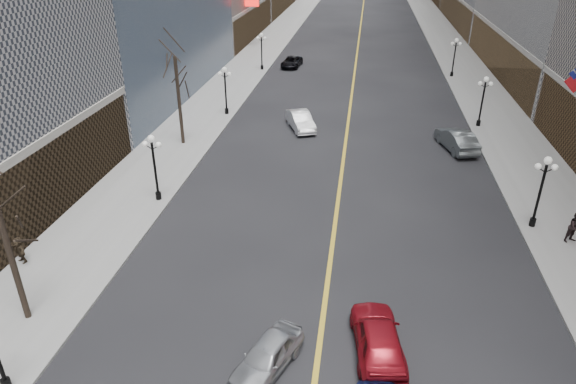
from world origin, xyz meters
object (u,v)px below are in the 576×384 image
(streetlamp_east_2, at_px, (483,96))
(streetlamp_west_3, at_px, (262,47))
(car_sb_mid, at_px, (378,338))
(streetlamp_east_1, at_px, (542,185))
(car_sb_far, at_px, (457,140))
(streetlamp_east_3, at_px, (455,53))
(streetlamp_west_1, at_px, (154,161))
(car_nb_near, at_px, (267,356))
(streetlamp_west_2, at_px, (225,86))
(car_nb_far, at_px, (292,62))
(car_nb_mid, at_px, (301,121))

(streetlamp_east_2, bearing_deg, streetlamp_west_3, 142.67)
(streetlamp_west_3, distance_m, car_sb_mid, 49.93)
(streetlamp_east_1, xyz_separation_m, streetlamp_east_2, (0.00, 18.00, 0.00))
(car_sb_far, bearing_deg, streetlamp_east_1, 86.82)
(streetlamp_east_3, xyz_separation_m, streetlamp_west_1, (-23.60, -36.00, 0.00))
(streetlamp_east_2, relative_size, car_nb_near, 1.12)
(streetlamp_east_1, bearing_deg, car_sb_far, 102.94)
(streetlamp_east_1, height_order, car_sb_mid, streetlamp_east_1)
(streetlamp_west_1, xyz_separation_m, streetlamp_west_2, (0.00, 18.00, 0.00))
(streetlamp_east_2, bearing_deg, streetlamp_west_1, -142.67)
(streetlamp_east_2, distance_m, car_sb_mid, 31.31)
(car_nb_near, xyz_separation_m, car_nb_far, (-6.30, 51.77, -0.02))
(streetlamp_west_2, height_order, car_sb_far, streetlamp_west_2)
(car_nb_far, height_order, car_sb_mid, car_sb_mid)
(streetlamp_west_3, bearing_deg, car_nb_near, -78.77)
(car_nb_far, bearing_deg, streetlamp_east_3, -1.97)
(car_sb_far, bearing_deg, car_nb_near, 50.59)
(car_nb_near, height_order, car_nb_far, car_nb_near)
(streetlamp_east_2, bearing_deg, car_nb_near, -113.75)
(streetlamp_west_2, distance_m, streetlamp_west_3, 18.00)
(streetlamp_west_3, bearing_deg, streetlamp_east_3, 0.00)
(streetlamp_east_3, bearing_deg, streetlamp_west_3, 180.00)
(streetlamp_east_2, xyz_separation_m, car_nb_near, (-13.80, -31.36, -2.21))
(car_sb_mid, bearing_deg, streetlamp_west_3, -81.65)
(streetlamp_east_2, xyz_separation_m, streetlamp_west_1, (-23.60, -18.00, 0.00))
(streetlamp_west_3, height_order, car_nb_mid, streetlamp_west_3)
(streetlamp_east_3, relative_size, car_sb_mid, 0.93)
(streetlamp_west_1, bearing_deg, streetlamp_west_3, 90.00)
(car_sb_mid, bearing_deg, car_nb_far, -86.17)
(streetlamp_west_1, bearing_deg, car_nb_mid, 63.36)
(car_nb_mid, relative_size, car_sb_far, 0.93)
(streetlamp_east_2, distance_m, streetlamp_west_3, 29.68)
(streetlamp_east_2, bearing_deg, car_nb_far, 134.56)
(streetlamp_east_1, height_order, car_nb_mid, streetlamp_east_1)
(streetlamp_east_2, bearing_deg, car_sb_mid, -107.40)
(car_nb_mid, xyz_separation_m, car_sb_far, (13.20, -2.96, 0.06))
(streetlamp_east_3, bearing_deg, car_nb_mid, -127.50)
(streetlamp_east_3, height_order, streetlamp_west_3, same)
(streetlamp_east_1, bearing_deg, car_nb_mid, 136.56)
(streetlamp_west_3, xyz_separation_m, car_nb_far, (3.50, 2.41, -2.24))
(streetlamp_east_1, xyz_separation_m, car_nb_far, (-20.10, 38.41, -2.24))
(streetlamp_east_2, xyz_separation_m, car_nb_mid, (-16.00, -2.85, -2.11))
(streetlamp_east_2, height_order, streetlamp_west_3, same)
(car_nb_far, distance_m, car_sb_mid, 51.36)
(streetlamp_west_1, distance_m, car_nb_near, 16.72)
(streetlamp_west_2, xyz_separation_m, streetlamp_west_3, (0.00, 18.00, 0.00))
(streetlamp_east_3, distance_m, car_sb_far, 24.06)
(streetlamp_east_1, relative_size, car_sb_mid, 0.93)
(streetlamp_east_3, relative_size, streetlamp_west_1, 1.00)
(streetlamp_west_3, height_order, car_nb_far, streetlamp_west_3)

